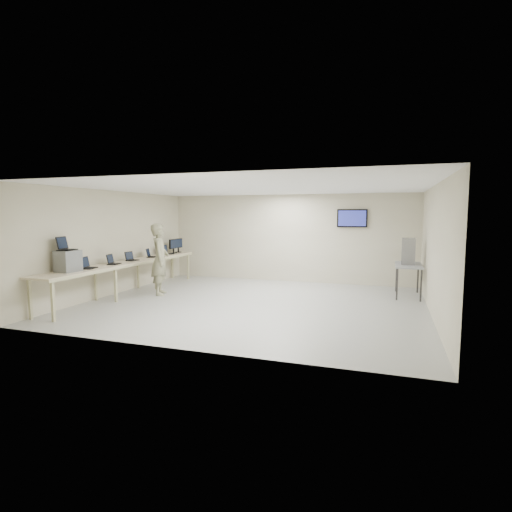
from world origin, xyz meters
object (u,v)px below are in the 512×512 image
(workbench, at_px, (128,264))
(equipment_box, at_px, (68,261))
(soldier, at_px, (160,259))
(side_table, at_px, (409,267))

(workbench, relative_size, equipment_box, 12.64)
(workbench, xyz_separation_m, soldier, (0.83, 0.28, 0.14))
(side_table, bearing_deg, workbench, -163.30)
(equipment_box, distance_m, side_table, 8.38)
(soldier, distance_m, side_table, 6.63)
(side_table, bearing_deg, equipment_box, -149.95)
(workbench, relative_size, side_table, 4.22)
(soldier, height_order, side_table, soldier)
(workbench, height_order, equipment_box, equipment_box)
(soldier, relative_size, side_table, 1.35)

